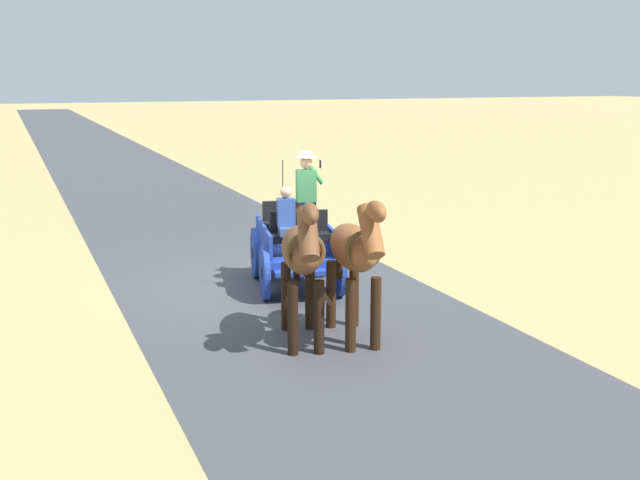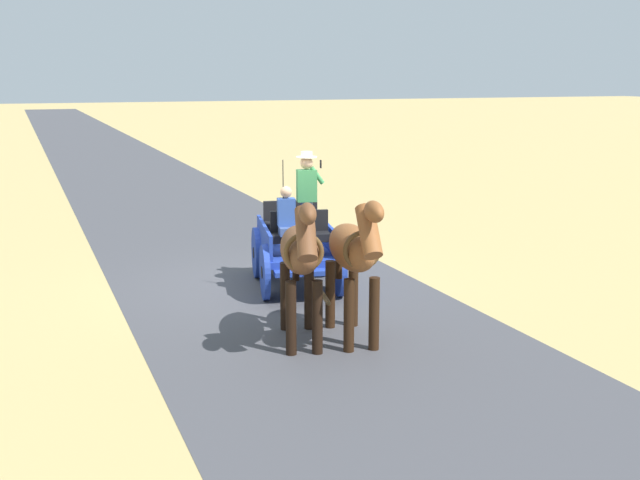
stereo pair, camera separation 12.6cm
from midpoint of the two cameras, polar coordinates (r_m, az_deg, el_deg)
ground_plane at (r=14.37m, az=-4.14°, el=-3.33°), size 200.00×200.00×0.00m
road_surface at (r=14.37m, az=-4.14°, el=-3.31°), size 5.47×160.00×0.01m
horse_drawn_carriage at (r=14.02m, az=-2.03°, el=-0.26°), size 1.87×4.51×2.50m
horse_near_side at (r=11.07m, az=2.27°, el=-0.89°), size 0.78×2.15×2.21m
horse_off_side at (r=10.93m, az=-1.63°, el=-1.05°), size 0.94×2.14×2.21m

